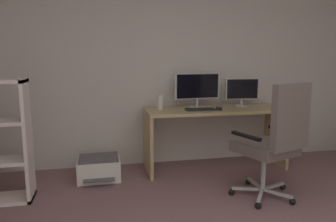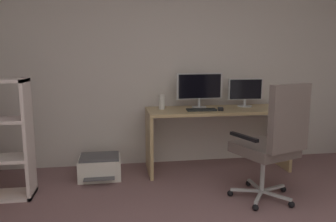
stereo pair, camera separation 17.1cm
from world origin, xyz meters
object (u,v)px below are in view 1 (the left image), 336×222
Objects in this scene: monitor_secondary at (242,90)px; keyboard at (200,109)px; desk at (215,123)px; computer_mouse at (219,109)px; desktop_speaker at (160,102)px; printer at (99,168)px; office_chair at (274,139)px; monitor_main at (197,87)px.

monitor_secondary is 0.69m from keyboard.
computer_mouse reaches higher than desk.
computer_mouse is 0.59× the size of desktop_speaker.
keyboard is at bearing -22.25° from desktop_speaker.
desk reaches higher than printer.
office_chair is 1.91m from printer.
office_chair reaches higher than desktop_speaker.
monitor_main is 3.40× the size of desktop_speaker.
desktop_speaker reaches higher than desk.
desk is 0.56m from monitor_secondary.
office_chair reaches higher than computer_mouse.
monitor_secondary is 0.38× the size of office_chair.
keyboard is 1.01m from office_chair.
keyboard is at bearing -98.09° from monitor_main.
keyboard is at bearing -159.91° from monitor_secondary.
desktop_speaker is (-0.47, -0.05, -0.16)m from monitor_main.
desktop_speaker is at bearing -174.23° from monitor_main.
computer_mouse is (-0.01, -0.13, 0.20)m from desk.
printer is (-1.21, -0.22, -0.87)m from monitor_main.
computer_mouse is at bearing -53.55° from monitor_main.
monitor_main reaches higher than keyboard.
desk is at bearing -32.48° from monitor_main.
keyboard reaches higher than desk.
keyboard is 0.73× the size of printer.
computer_mouse reaches higher than keyboard.
desk is 3.63× the size of printer.
office_chair is at bearing -60.85° from keyboard.
office_chair reaches higher than monitor_secondary.
desk is 0.32m from keyboard.
computer_mouse is 1.53m from printer.
office_chair is at bearing -50.79° from desktop_speaker.
printer is (-1.40, -0.09, -0.44)m from desk.
office_chair is at bearing -70.03° from monitor_main.
office_chair is (0.88, -1.08, -0.22)m from desktop_speaker.
monitor_main reaches higher than monitor_secondary.
monitor_main reaches higher than desktop_speaker.
monitor_secondary is (0.39, 0.12, 0.38)m from desk.
desk is 9.95× the size of desktop_speaker.
desktop_speaker reaches higher than printer.
monitor_secondary is at bearing 23.09° from keyboard.
desk is 1.02m from office_chair.
computer_mouse is 0.21× the size of printer.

